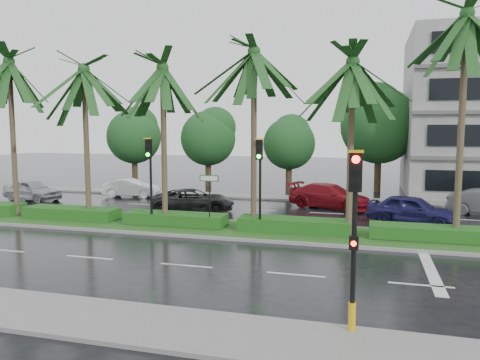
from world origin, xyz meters
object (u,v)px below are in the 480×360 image
(signal_near, at_px, (354,234))
(car_white, at_px, (131,188))
(car_silver, at_px, (32,190))
(car_blue, at_px, (412,210))
(signal_median_left, at_px, (150,169))
(car_darkgrey, at_px, (193,200))
(car_red, at_px, (330,196))
(street_sign, at_px, (209,188))

(signal_near, relative_size, car_white, 1.09)
(car_silver, xyz_separation_m, car_blue, (24.54, -1.55, 0.03))
(car_silver, relative_size, car_white, 1.08)
(car_blue, bearing_deg, signal_median_left, 127.71)
(car_silver, bearing_deg, signal_median_left, -107.74)
(car_darkgrey, height_order, car_red, car_red)
(street_sign, xyz_separation_m, car_silver, (-15.00, 6.06, -1.39))
(car_red, bearing_deg, car_blue, -110.29)
(car_white, bearing_deg, car_blue, -115.55)
(signal_median_left, xyz_separation_m, car_darkgrey, (0.26, 5.13, -2.32))
(car_white, bearing_deg, street_sign, -146.34)
(signal_near, xyz_separation_m, car_darkgrey, (-9.74, 14.82, -1.82))
(car_silver, height_order, car_darkgrey, car_silver)
(car_silver, distance_m, car_white, 6.63)
(street_sign, relative_size, car_red, 0.50)
(signal_median_left, bearing_deg, street_sign, 3.47)
(street_sign, height_order, car_red, street_sign)
(street_sign, relative_size, car_blue, 0.58)
(signal_near, height_order, car_white, signal_near)
(signal_median_left, height_order, car_darkgrey, signal_median_left)
(car_darkgrey, bearing_deg, car_silver, 68.89)
(car_silver, distance_m, car_blue, 24.59)
(signal_near, distance_m, signal_median_left, 13.93)
(street_sign, relative_size, car_darkgrey, 0.53)
(car_darkgrey, bearing_deg, street_sign, -166.91)
(car_blue, bearing_deg, car_darkgrey, 105.15)
(signal_median_left, relative_size, car_red, 0.83)
(car_darkgrey, height_order, car_blue, car_blue)
(street_sign, bearing_deg, car_blue, 25.29)
(signal_near, height_order, signal_median_left, signal_median_left)
(signal_median_left, bearing_deg, car_red, 46.61)
(car_blue, bearing_deg, signal_near, -172.81)
(street_sign, distance_m, car_darkgrey, 5.84)
(signal_near, height_order, street_sign, signal_near)
(signal_near, xyz_separation_m, signal_median_left, (-10.00, 9.69, 0.49))
(signal_median_left, bearing_deg, car_darkgrey, 87.15)
(car_silver, height_order, car_blue, car_blue)
(street_sign, bearing_deg, car_darkgrey, 119.02)
(car_white, xyz_separation_m, car_red, (14.32, -1.08, 0.10))
(street_sign, xyz_separation_m, car_blue, (9.54, 4.51, -1.36))
(signal_near, xyz_separation_m, car_red, (-1.96, 18.19, -1.74))
(car_blue, bearing_deg, car_white, 92.62)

